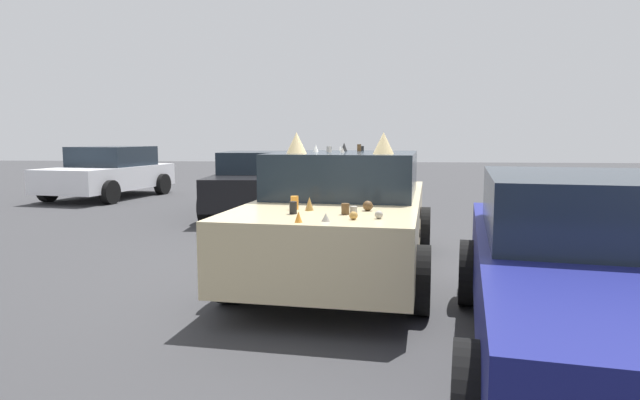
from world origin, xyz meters
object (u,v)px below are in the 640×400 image
(parked_sedan_near_left, at_px, (109,172))
(art_car_decorated, at_px, (345,213))
(parked_sedan_behind_left, at_px, (610,274))
(parked_sedan_row_back_center, at_px, (262,182))

(parked_sedan_near_left, bearing_deg, art_car_decorated, 51.44)
(art_car_decorated, xyz_separation_m, parked_sedan_behind_left, (-2.66, -1.98, -0.04))
(parked_sedan_row_back_center, height_order, parked_sedan_behind_left, parked_sedan_behind_left)
(art_car_decorated, distance_m, parked_sedan_near_left, 10.30)
(parked_sedan_row_back_center, relative_size, parked_sedan_near_left, 0.99)
(parked_sedan_behind_left, bearing_deg, parked_sedan_near_left, -129.55)
(parked_sedan_behind_left, relative_size, parked_sedan_near_left, 1.12)
(art_car_decorated, xyz_separation_m, parked_sedan_near_left, (7.73, 6.81, -0.04))
(art_car_decorated, height_order, parked_sedan_near_left, art_car_decorated)
(parked_sedan_row_back_center, bearing_deg, parked_sedan_near_left, -123.30)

